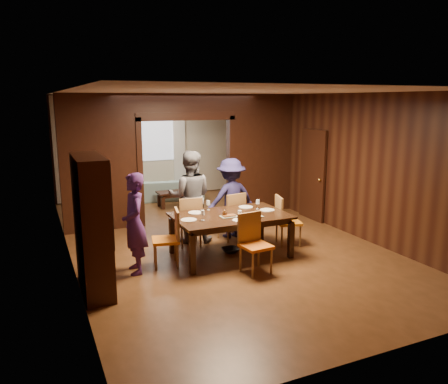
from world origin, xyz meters
name	(u,v)px	position (x,y,z in m)	size (l,w,h in m)	color
floor	(214,239)	(0.00, 0.00, 0.00)	(9.00, 9.00, 0.00)	#4D2F15
ceiling	(213,92)	(0.00, 0.00, 2.90)	(5.50, 9.00, 0.02)	silver
room_walls	(183,155)	(0.00, 1.89, 1.51)	(5.52, 9.01, 2.90)	black
person_purple	(134,224)	(-1.83, -1.05, 0.82)	(0.60, 0.39, 1.64)	#431F5A
person_grey	(190,197)	(-0.47, 0.09, 0.90)	(0.88, 0.68, 1.81)	#5B5C63
person_navy	(231,198)	(0.38, 0.03, 0.81)	(1.05, 0.60, 1.62)	#201D48
sofa	(168,189)	(0.22, 3.85, 0.28)	(1.94, 0.76, 0.57)	#8EB7BA
serving_bowl	(231,210)	(-0.03, -0.84, 0.80)	(0.32, 0.32, 0.08)	black
dining_table	(230,235)	(-0.09, -0.97, 0.38)	(2.01, 1.25, 0.76)	black
coffee_table	(173,199)	(0.08, 3.01, 0.20)	(0.80, 0.50, 0.40)	black
chair_left	(165,238)	(-1.30, -0.99, 0.48)	(0.44, 0.44, 0.97)	orange
chair_right	(289,221)	(1.18, -0.90, 0.48)	(0.44, 0.44, 0.97)	orange
chair_far_l	(189,221)	(-0.58, -0.13, 0.48)	(0.44, 0.44, 0.97)	red
chair_far_r	(231,216)	(0.31, -0.12, 0.48)	(0.44, 0.44, 0.97)	#C17912
chair_near	(256,244)	(-0.06, -1.88, 0.48)	(0.44, 0.44, 0.97)	orange
hutch	(92,225)	(-2.53, -1.50, 1.00)	(0.40, 1.20, 2.00)	black
door_right	(313,175)	(2.70, 0.50, 1.05)	(0.06, 0.90, 2.10)	black
window_far	(154,138)	(0.00, 4.44, 1.70)	(1.20, 0.03, 1.30)	silver
curtain_left	(128,155)	(-0.75, 4.40, 1.25)	(0.35, 0.06, 2.40)	white
curtain_right	(179,152)	(0.75, 4.40, 1.25)	(0.35, 0.06, 2.40)	white
plate_left	(189,220)	(-0.89, -1.01, 0.77)	(0.27, 0.27, 0.01)	silver
plate_far_l	(196,213)	(-0.62, -0.61, 0.77)	(0.27, 0.27, 0.01)	white
plate_far_r	(246,207)	(0.40, -0.60, 0.77)	(0.27, 0.27, 0.01)	silver
plate_right	(267,210)	(0.66, -0.97, 0.77)	(0.27, 0.27, 0.01)	silver
plate_near	(240,220)	(-0.10, -1.39, 0.77)	(0.27, 0.27, 0.01)	white
platter_a	(229,216)	(-0.18, -1.10, 0.78)	(0.30, 0.20, 0.04)	gray
platter_b	(254,216)	(0.22, -1.27, 0.78)	(0.30, 0.20, 0.04)	gray
wineglass_left	(203,215)	(-0.68, -1.13, 0.85)	(0.08, 0.08, 0.18)	white
wineglass_far	(208,205)	(-0.33, -0.50, 0.85)	(0.08, 0.08, 0.18)	white
wineglass_right	(258,204)	(0.55, -0.81, 0.85)	(0.08, 0.08, 0.18)	silver
tumbler	(240,214)	(-0.05, -1.26, 0.83)	(0.07, 0.07, 0.14)	silver
condiment_jar	(225,214)	(-0.24, -1.06, 0.82)	(0.08, 0.08, 0.11)	#462710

